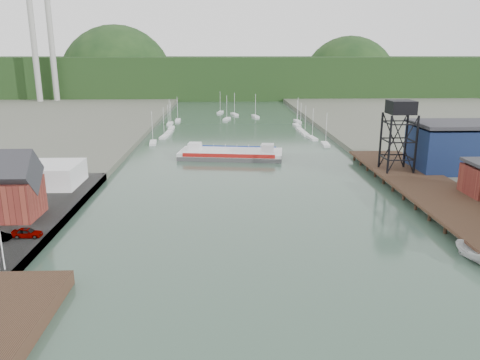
{
  "coord_description": "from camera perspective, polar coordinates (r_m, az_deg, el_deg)",
  "views": [
    {
      "loc": [
        -4.95,
        -45.74,
        28.28
      ],
      "look_at": [
        -1.64,
        43.66,
        4.0
      ],
      "focal_mm": 35.0,
      "sensor_mm": 36.0,
      "label": 1
    }
  ],
  "objects": [
    {
      "name": "blue_shed",
      "position": [
        121.04,
        24.97,
        3.66
      ],
      "size": [
        20.5,
        14.5,
        11.3
      ],
      "color": "#0E183D",
      "rests_on": "east_land"
    },
    {
      "name": "chain_ferry",
      "position": [
        130.83,
        -1.12,
        3.22
      ],
      "size": [
        29.66,
        15.11,
        4.09
      ],
      "rotation": [
        0.0,
        0.0,
        -0.14
      ],
      "color": "#444447",
      "rests_on": "ground"
    },
    {
      "name": "motorboat",
      "position": [
        73.97,
        26.45,
        -7.98
      ],
      "size": [
        3.46,
        6.52,
        2.39
      ],
      "primitive_type": "imported",
      "rotation": [
        0.0,
        0.0,
        0.19
      ],
      "color": "silver",
      "rests_on": "ground"
    },
    {
      "name": "distant_hills",
      "position": [
        347.55,
        -2.0,
        12.22
      ],
      "size": [
        500.0,
        120.0,
        80.0
      ],
      "color": "black",
      "rests_on": "ground"
    },
    {
      "name": "lift_tower",
      "position": [
        111.88,
        19.0,
        7.89
      ],
      "size": [
        6.5,
        6.5,
        16.0
      ],
      "color": "black",
      "rests_on": "east_pier"
    },
    {
      "name": "east_pier",
      "position": [
        103.39,
        21.9,
        -0.72
      ],
      "size": [
        14.0,
        70.0,
        2.45
      ],
      "color": "black",
      "rests_on": "ground"
    },
    {
      "name": "white_shed",
      "position": [
        106.24,
        -23.62,
        0.6
      ],
      "size": [
        18.0,
        12.0,
        4.5
      ],
      "primitive_type": "cube",
      "color": "silver",
      "rests_on": "west_quay"
    },
    {
      "name": "ground",
      "position": [
        54.0,
        3.6,
        -16.43
      ],
      "size": [
        600.0,
        600.0,
        0.0
      ],
      "primitive_type": "plane",
      "color": "#2A4134",
      "rests_on": "ground"
    },
    {
      "name": "harbor_building",
      "position": [
        87.19,
        -27.19,
        -1.28
      ],
      "size": [
        12.2,
        8.2,
        8.9
      ],
      "color": "#571C18",
      "rests_on": "west_quay"
    },
    {
      "name": "smokestacks",
      "position": [
        296.03,
        -22.83,
        14.38
      ],
      "size": [
        11.2,
        8.2,
        60.0
      ],
      "color": "#A3A29D",
      "rests_on": "ground"
    },
    {
      "name": "marina_sailboats",
      "position": [
        186.38,
        -0.55,
        6.56
      ],
      "size": [
        57.71,
        92.65,
        0.9
      ],
      "color": "silver",
      "rests_on": "ground"
    },
    {
      "name": "car_west_a",
      "position": [
        77.29,
        -24.52,
        -5.85
      ],
      "size": [
        4.46,
        1.94,
        1.5
      ],
      "primitive_type": "imported",
      "rotation": [
        0.0,
        0.0,
        1.53
      ],
      "color": "#999999",
      "rests_on": "west_quay"
    },
    {
      "name": "west_stage",
      "position": [
        58.48,
        -27.03,
        -14.54
      ],
      "size": [
        10.0,
        18.0,
        1.8
      ],
      "primitive_type": "cube",
      "color": "black",
      "rests_on": "ground"
    }
  ]
}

